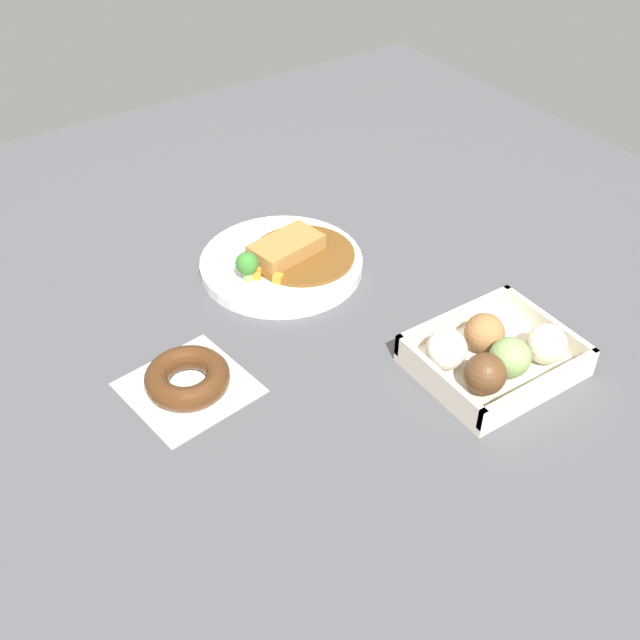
{
  "coord_description": "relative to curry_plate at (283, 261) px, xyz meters",
  "views": [
    {
      "loc": [
        -0.42,
        -0.68,
        0.68
      ],
      "look_at": [
        0.02,
        -0.02,
        0.03
      ],
      "focal_mm": 43.17,
      "sensor_mm": 36.0,
      "label": 1
    }
  ],
  "objects": [
    {
      "name": "donut_box",
      "position": [
        0.11,
        -0.34,
        0.01
      ],
      "size": [
        0.2,
        0.16,
        0.06
      ],
      "color": "beige",
      "rests_on": "ground_plane"
    },
    {
      "name": "chocolate_ring_donut",
      "position": [
        -0.23,
        -0.15,
        0.0
      ],
      "size": [
        0.16,
        0.16,
        0.03
      ],
      "color": "white",
      "rests_on": "ground_plane"
    },
    {
      "name": "curry_plate",
      "position": [
        0.0,
        0.0,
        0.0
      ],
      "size": [
        0.25,
        0.25,
        0.06
      ],
      "color": "white",
      "rests_on": "ground_plane"
    },
    {
      "name": "ground_plane",
      "position": [
        -0.06,
        -0.15,
        -0.01
      ],
      "size": [
        1.6,
        1.6,
        0.0
      ],
      "primitive_type": "plane",
      "color": "#4C4C51"
    }
  ]
}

